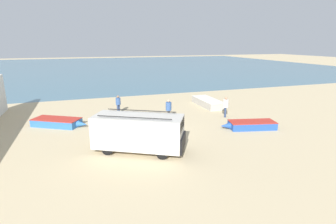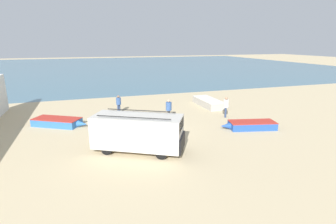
% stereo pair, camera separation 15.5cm
% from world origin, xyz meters
% --- Properties ---
extents(ground_plane, '(200.00, 200.00, 0.00)m').
position_xyz_m(ground_plane, '(0.00, 0.00, 0.00)').
color(ground_plane, tan).
extents(sea_water, '(120.00, 80.00, 0.01)m').
position_xyz_m(sea_water, '(0.00, 52.00, 0.00)').
color(sea_water, '#477084').
rests_on(sea_water, ground_plane).
extents(parked_van, '(5.36, 4.10, 2.24)m').
position_xyz_m(parked_van, '(-1.22, -3.96, 1.17)').
color(parked_van, beige).
rests_on(parked_van, ground_plane).
extents(fishing_rowboat_0, '(4.14, 3.04, 0.56)m').
position_xyz_m(fishing_rowboat_0, '(-5.97, 2.58, 0.28)').
color(fishing_rowboat_0, '#2D66AD').
rests_on(fishing_rowboat_0, ground_plane).
extents(fishing_rowboat_1, '(4.09, 2.04, 0.54)m').
position_xyz_m(fishing_rowboat_1, '(7.32, -2.53, 0.27)').
color(fishing_rowboat_1, '#234CA3').
rests_on(fishing_rowboat_1, ground_plane).
extents(fishing_rowboat_2, '(1.61, 5.18, 0.68)m').
position_xyz_m(fishing_rowboat_2, '(7.61, 4.96, 0.34)').
color(fishing_rowboat_2, '#ADA89E').
rests_on(fishing_rowboat_2, ground_plane).
extents(fisherman_0, '(0.45, 0.45, 1.72)m').
position_xyz_m(fisherman_0, '(2.35, 1.32, 1.03)').
color(fisherman_0, '#38383D').
rests_on(fisherman_0, ground_plane).
extents(fisherman_1, '(0.46, 0.46, 1.74)m').
position_xyz_m(fisherman_1, '(7.14, 0.70, 1.04)').
color(fisherman_1, navy).
rests_on(fisherman_1, ground_plane).
extents(fisherman_2, '(0.42, 0.42, 1.59)m').
position_xyz_m(fisherman_2, '(-1.14, 4.85, 0.95)').
color(fisherman_2, navy).
rests_on(fisherman_2, ground_plane).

